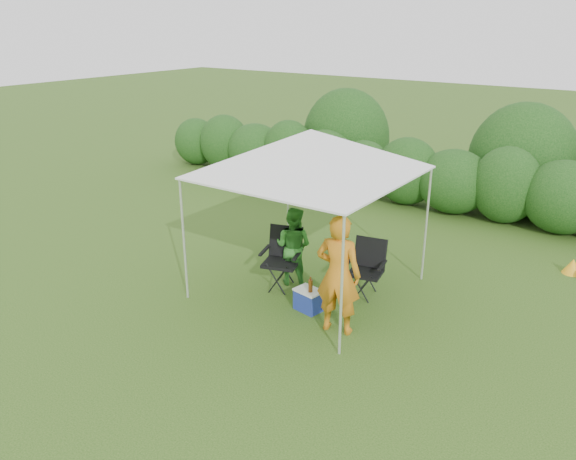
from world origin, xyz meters
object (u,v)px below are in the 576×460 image
Objects in this scene: chair_left at (283,254)px; man at (338,275)px; chair_right at (368,264)px; canopy at (311,152)px; woman at (293,246)px; cooler at (308,300)px.

man is (1.57, -0.79, 0.33)m from chair_left.
chair_right is 1.49m from chair_left.
man reaches higher than chair_left.
canopy reaches higher than chair_left.
chair_left reaches higher than chair_right.
chair_right is at bearing 23.10° from canopy.
chair_right is (0.94, 0.40, -1.91)m from canopy.
canopy reaches higher than man.
woman is at bearing -45.99° from man.
woman is at bearing 148.57° from cooler.
canopy is 3.15× the size of chair_right.
canopy reaches higher than woman.
chair_left is 0.23m from woman.
chair_left is (-1.37, -0.57, 0.05)m from chair_right.
cooler is (-0.50, -1.08, -0.37)m from chair_right.
man reaches higher than woman.
man is 1.07m from cooler.
woman reaches higher than chair_right.
cooler is (0.78, -0.69, -0.53)m from woman.
chair_right reaches higher than cooler.
man reaches higher than chair_right.
chair_left is at bearing -168.54° from chair_right.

